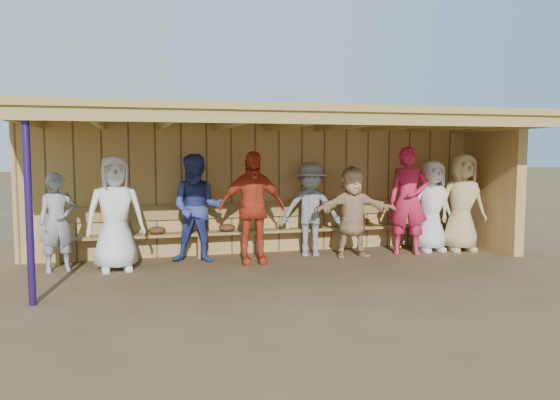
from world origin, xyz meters
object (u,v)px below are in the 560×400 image
object	(u,v)px
player_f	(353,212)
player_extra	(432,206)
bench	(269,225)
player_a	(58,222)
player_e	(311,209)
player_h	(462,203)
player_b	(115,213)
player_g	(408,201)
player_c	(197,208)
player_d	(252,208)

from	to	relation	value
player_f	player_extra	xyz separation A→B (m)	(1.63, 0.12, 0.04)
bench	player_a	bearing A→B (deg)	-170.33
player_e	player_h	bearing A→B (deg)	7.57
player_b	player_extra	xyz separation A→B (m)	(5.64, 0.20, -0.06)
player_h	bench	bearing A→B (deg)	171.88
player_a	bench	world-z (taller)	player_a
player_b	player_g	xyz separation A→B (m)	(5.09, 0.07, 0.07)
bench	player_e	bearing A→B (deg)	-31.06
player_b	player_g	bearing A→B (deg)	-6.61
player_c	player_e	size ratio (longest dim) A/B	1.09
player_b	bench	world-z (taller)	player_b
player_f	bench	bearing A→B (deg)	156.18
player_e	player_c	bearing A→B (deg)	-165.01
player_g	bench	world-z (taller)	player_g
player_f	player_g	size ratio (longest dim) A/B	0.82
player_e	player_extra	world-z (taller)	player_extra
player_h	player_extra	world-z (taller)	player_h
player_f	player_g	distance (m)	1.09
player_f	player_c	bearing A→B (deg)	178.07
player_e	player_extra	size ratio (longest dim) A/B	0.99
player_c	player_h	distance (m)	4.89
player_d	player_f	bearing A→B (deg)	4.23
player_c	player_h	xyz separation A→B (m)	(4.88, -0.28, 0.00)
player_b	player_extra	distance (m)	5.64
player_f	player_h	world-z (taller)	player_h
player_a	player_g	bearing A→B (deg)	-17.42
player_d	player_a	bearing A→B (deg)	178.89
player_a	player_extra	bearing A→B (deg)	-16.18
player_b	bench	bearing A→B (deg)	8.93
player_c	player_e	world-z (taller)	player_c
player_d	bench	bearing A→B (deg)	59.87
player_a	player_e	world-z (taller)	player_e
player_d	player_h	xyz separation A→B (m)	(4.01, 0.05, -0.02)
player_b	bench	distance (m)	2.80
player_d	player_extra	size ratio (longest dim) A/B	1.10
player_b	player_extra	bearing A→B (deg)	-5.37
player_a	player_h	xyz separation A→B (m)	(7.05, -0.12, 0.14)
player_c	player_f	size ratio (longest dim) A/B	1.13
player_a	player_c	size ratio (longest dim) A/B	0.85
player_b	player_d	bearing A→B (deg)	-7.09
player_d	player_e	size ratio (longest dim) A/B	1.12
player_f	player_extra	bearing A→B (deg)	7.65
player_d	player_e	distance (m)	1.21
player_f	bench	size ratio (longest dim) A/B	0.21
player_a	bench	distance (m)	3.59
player_d	player_h	distance (m)	4.01
player_b	player_c	world-z (taller)	player_c
player_a	player_b	size ratio (longest dim) A/B	0.85
player_d	player_extra	bearing A→B (deg)	5.13
player_b	player_a	bearing A→B (deg)	160.98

